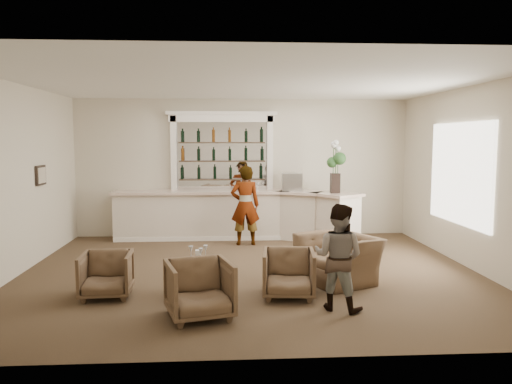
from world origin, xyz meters
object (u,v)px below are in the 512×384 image
cocktail_table (199,276)px  flower_vase (335,164)px  sommelier (245,205)px  guest (338,257)px  bar_counter (237,215)px  armchair_center (199,289)px  armchair_right (289,273)px  espresso_machine (292,182)px  armchair_left (106,275)px  armchair_far (338,259)px

cocktail_table → flower_vase: flower_vase is taller
sommelier → flower_vase: flower_vase is taller
sommelier → guest: sommelier is taller
bar_counter → armchair_center: (-0.61, -5.19, -0.19)m
armchair_center → armchair_right: bearing=16.2°
bar_counter → espresso_machine: espresso_machine is taller
guest → flower_vase: (0.92, 4.41, 1.07)m
bar_counter → armchair_right: bearing=-81.4°
cocktail_table → sommelier: size_ratio=0.36×
armchair_left → armchair_center: armchair_center is taller
sommelier → guest: 4.47m
armchair_far → guest: bearing=-39.8°
bar_counter → espresso_machine: (1.30, 0.00, 0.77)m
cocktail_table → armchair_left: 1.37m
armchair_left → espresso_machine: size_ratio=1.59×
armchair_right → armchair_center: bearing=-142.0°
bar_counter → armchair_far: 3.99m
armchair_far → flower_vase: flower_vase is taller
cocktail_table → armchair_right: bearing=-13.8°
flower_vase → armchair_left: bearing=-139.1°
armchair_center → armchair_far: 2.67m
cocktail_table → armchair_right: size_ratio=0.82×
sommelier → flower_vase: bearing=179.5°
bar_counter → espresso_machine: size_ratio=12.23×
armchair_right → espresso_machine: 4.55m
armchair_left → flower_vase: flower_vase is taller
sommelier → guest: bearing=101.3°
guest → armchair_far: (0.30, 1.32, -0.35)m
cocktail_table → espresso_machine: espresso_machine is taller
armchair_center → armchair_right: size_ratio=1.07×
armchair_left → armchair_center: 1.72m
bar_counter → armchair_left: size_ratio=7.68×
armchair_right → espresso_machine: espresso_machine is taller
armchair_far → flower_vase: 3.46m
bar_counter → armchair_right: size_ratio=7.34×
guest → armchair_center: (-1.89, -0.22, -0.35)m
guest → espresso_machine: 5.02m
bar_counter → armchair_right: bar_counter is taller
guest → armchair_right: guest is taller
espresso_machine → flower_vase: flower_vase is taller
armchair_center → flower_vase: size_ratio=0.71×
bar_counter → espresso_machine: 1.51m
bar_counter → armchair_left: 4.70m
sommelier → cocktail_table: bearing=73.0°
cocktail_table → armchair_left: (-1.36, -0.17, 0.09)m
guest → sommelier: bearing=-43.7°
cocktail_table → armchair_far: 2.30m
armchair_far → armchair_center: bearing=-81.8°
armchair_right → armchair_far: bearing=45.0°
flower_vase → sommelier: bearing=-177.5°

